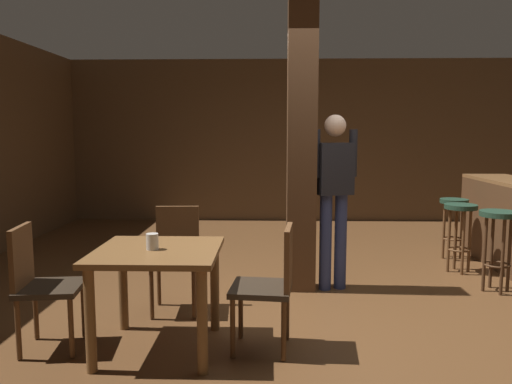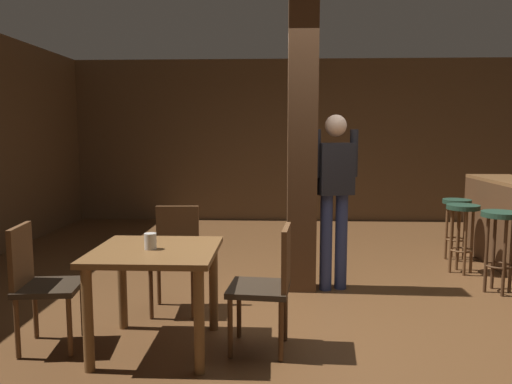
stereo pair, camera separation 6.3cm
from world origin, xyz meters
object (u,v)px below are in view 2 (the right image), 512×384
bar_stool_mid (462,222)px  bar_stool_near (500,232)px  chair_north (176,252)px  chair_east (270,281)px  bar_stool_far (456,215)px  napkin_cup (150,241)px  dining_table (156,267)px  chair_west (39,280)px  bar_counter (510,224)px  standing_person (335,189)px

bar_stool_mid → bar_stool_near: bearing=-80.9°
chair_north → bar_stool_mid: size_ratio=1.17×
chair_east → bar_stool_far: (2.23, 2.67, 0.05)m
chair_east → napkin_cup: 0.88m
napkin_cup → bar_stool_near: (3.03, 1.42, -0.19)m
chair_north → bar_stool_near: size_ratio=1.12×
bar_stool_near → bar_stool_mid: 0.69m
napkin_cup → dining_table: bearing=36.1°
bar_stool_near → bar_stool_far: bar_stool_near is taller
napkin_cup → bar_stool_far: (3.07, 2.70, -0.24)m
chair_north → napkin_cup: size_ratio=7.84×
chair_west → bar_stool_near: (3.85, 1.42, 0.09)m
dining_table → bar_counter: bar_counter is taller
chair_north → bar_counter: 3.84m
bar_stool_mid → chair_east: bearing=-135.3°
bar_stool_far → bar_stool_near: bearing=-91.6°
bar_counter → bar_stool_far: size_ratio=2.44×
chair_north → chair_west: size_ratio=1.00×
bar_counter → bar_stool_far: bar_counter is taller
chair_north → standing_person: 1.64m
bar_stool_near → bar_counter: bearing=60.7°
napkin_cup → bar_counter: bearing=33.3°
dining_table → chair_east: (0.81, 0.01, -0.09)m
bar_stool_near → napkin_cup: bearing=-155.0°
chair_north → standing_person: (1.44, 0.61, 0.50)m
napkin_cup → standing_person: bearing=45.2°
napkin_cup → standing_person: 2.06m
standing_person → bar_stool_far: 2.09m
chair_north → napkin_cup: (-0.00, -0.84, 0.29)m
chair_east → bar_stool_mid: chair_east is taller
napkin_cup → bar_stool_near: napkin_cup is taller
chair_east → bar_stool_far: size_ratio=1.20×
chair_east → chair_west: 1.65m
chair_east → bar_stool_mid: (2.09, 2.07, 0.07)m
chair_north → bar_stool_mid: 3.18m
bar_stool_mid → bar_stool_far: bearing=76.4°
napkin_cup → bar_stool_near: bearing=25.0°
bar_stool_near → standing_person: bearing=178.6°
standing_person → bar_stool_mid: bearing=23.5°
chair_west → chair_north: bearing=46.1°
bar_counter → bar_stool_near: bar_counter is taller
napkin_cup → standing_person: standing_person is taller
standing_person → bar_stool_mid: standing_person is taller
chair_west → bar_stool_mid: 4.29m
chair_north → bar_counter: bearing=22.7°
dining_table → standing_person: (1.42, 1.43, 0.40)m
chair_east → bar_counter: bearing=40.3°
chair_east → napkin_cup: (-0.84, -0.03, 0.29)m
standing_person → bar_stool_far: bearing=37.4°
bar_counter → bar_stool_mid: (-0.62, -0.23, 0.06)m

